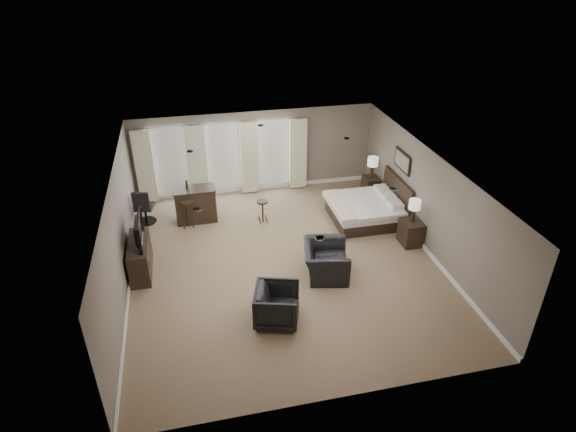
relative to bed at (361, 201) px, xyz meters
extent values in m
cube|color=#75614A|center=(-2.58, -1.59, -0.62)|extent=(7.60, 8.60, 0.04)
cube|color=silver|center=(-2.58, -1.59, 1.98)|extent=(7.60, 8.60, 0.04)
cube|color=#6F655C|center=(-2.58, 2.66, 0.68)|extent=(7.50, 0.04, 2.60)
cube|color=#6F655C|center=(-2.58, -5.84, 0.68)|extent=(7.50, 0.04, 2.60)
cube|color=#6F655C|center=(-6.33, -1.59, 0.68)|extent=(0.04, 8.50, 2.60)
cube|color=#6F655C|center=(1.17, -1.59, 0.68)|extent=(0.04, 8.50, 2.60)
cube|color=silver|center=(-5.18, 2.60, 0.63)|extent=(1.15, 0.04, 2.05)
cube|color=silver|center=(-3.58, 2.60, 0.63)|extent=(1.15, 0.04, 2.05)
cube|color=silver|center=(-1.98, 2.60, 0.63)|extent=(1.15, 0.04, 2.05)
cube|color=beige|center=(-5.93, 2.48, 0.56)|extent=(0.55, 0.12, 2.30)
cube|color=beige|center=(-4.38, 2.48, 0.56)|extent=(0.55, 0.12, 2.30)
cube|color=beige|center=(-2.78, 2.48, 0.56)|extent=(0.55, 0.12, 2.30)
cube|color=beige|center=(-1.23, 2.48, 0.56)|extent=(0.55, 0.12, 2.30)
cube|color=silver|center=(0.00, 0.00, 0.00)|extent=(1.94, 1.85, 1.23)
cube|color=black|center=(0.89, -1.45, -0.28)|extent=(0.50, 0.61, 0.67)
cube|color=black|center=(0.89, 1.45, -0.31)|extent=(0.45, 0.55, 0.61)
cube|color=beige|center=(0.89, -1.45, 0.37)|extent=(0.31, 0.31, 0.63)
cube|color=beige|center=(0.89, 1.45, 0.33)|extent=(0.33, 0.33, 0.68)
cube|color=slate|center=(1.12, 0.00, 1.13)|extent=(0.04, 0.96, 0.56)
cube|color=black|center=(-6.03, -1.19, -0.20)|extent=(0.47, 1.45, 0.84)
imported|color=black|center=(-6.03, -1.19, 0.30)|extent=(0.66, 1.15, 0.15)
imported|color=black|center=(-1.70, -2.27, -0.09)|extent=(1.01, 1.33, 1.05)
imported|color=black|center=(-3.17, -3.64, -0.16)|extent=(1.05, 1.09, 0.92)
cube|color=black|center=(-4.57, 1.04, -0.10)|extent=(1.18, 0.61, 1.03)
cube|color=black|center=(-4.82, 0.75, -0.21)|extent=(0.45, 0.45, 0.82)
cube|color=black|center=(-2.73, 0.54, -0.28)|extent=(0.42, 0.42, 0.68)
cube|color=black|center=(-6.00, 1.25, -0.08)|extent=(0.64, 0.64, 1.06)
camera|label=1|loc=(-4.65, -11.29, 6.39)|focal=30.00mm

